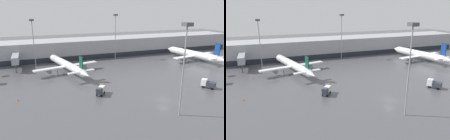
# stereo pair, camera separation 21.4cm
# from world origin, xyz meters

# --- Properties ---
(ground_plane) EXTENTS (320.00, 320.00, 0.00)m
(ground_plane) POSITION_xyz_m (0.00, 0.00, 0.00)
(ground_plane) COLOR #4C4C51
(terminal_building) EXTENTS (160.00, 28.69, 9.00)m
(terminal_building) POSITION_xyz_m (-0.16, 61.93, 4.49)
(terminal_building) COLOR #9EA0A5
(terminal_building) RESTS_ON ground_plane
(parked_jet_0) EXTENTS (25.15, 34.85, 10.05)m
(parked_jet_0) POSITION_xyz_m (39.53, 34.45, 2.99)
(parked_jet_0) COLOR white
(parked_jet_0) RESTS_ON ground_plane
(parked_jet_1) EXTENTS (25.43, 35.38, 8.66)m
(parked_jet_1) POSITION_xyz_m (-20.65, 35.20, 3.19)
(parked_jet_1) COLOR silver
(parked_jet_1) RESTS_ON ground_plane
(service_truck_0) EXTENTS (4.05, 4.62, 2.71)m
(service_truck_0) POSITION_xyz_m (18.25, 3.05, 1.49)
(service_truck_0) COLOR #2D333D
(service_truck_0) RESTS_ON ground_plane
(service_truck_1) EXTENTS (3.73, 4.38, 2.43)m
(service_truck_1) POSITION_xyz_m (-15.19, 9.66, 1.45)
(service_truck_1) COLOR silver
(service_truck_1) RESTS_ON ground_plane
(traffic_cone_0) EXTENTS (0.51, 0.51, 0.65)m
(traffic_cone_0) POSITION_xyz_m (-37.83, 13.39, 0.33)
(traffic_cone_0) COLOR orange
(traffic_cone_0) RESTS_ON ground_plane
(traffic_cone_2) EXTENTS (0.46, 0.46, 0.66)m
(traffic_cone_2) POSITION_xyz_m (-35.33, 32.35, 0.33)
(traffic_cone_2) COLOR orange
(traffic_cone_2) RESTS_ON ground_plane
(traffic_cone_4) EXTENTS (0.48, 0.48, 0.79)m
(traffic_cone_4) POSITION_xyz_m (-11.37, 18.31, 0.39)
(traffic_cone_4) COLOR orange
(traffic_cone_4) RESTS_ON ground_plane
(apron_light_mast_1) EXTENTS (1.80, 1.80, 20.03)m
(apron_light_mast_1) POSITION_xyz_m (-31.72, 48.92, 15.62)
(apron_light_mast_1) COLOR gray
(apron_light_mast_1) RESTS_ON ground_plane
(apron_light_mast_2) EXTENTS (1.80, 1.80, 21.59)m
(apron_light_mast_2) POSITION_xyz_m (-1.60, -8.91, 16.67)
(apron_light_mast_2) COLOR gray
(apron_light_mast_2) RESTS_ON ground_plane
(apron_light_mast_4) EXTENTS (1.80, 1.80, 21.52)m
(apron_light_mast_4) POSITION_xyz_m (5.65, 51.10, 16.62)
(apron_light_mast_4) COLOR gray
(apron_light_mast_4) RESTS_ON ground_plane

